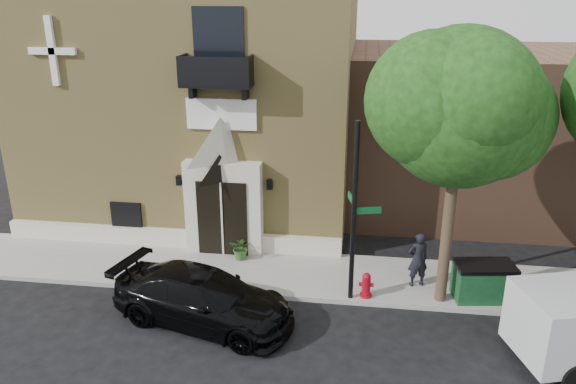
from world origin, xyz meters
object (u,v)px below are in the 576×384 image
dumpster (483,281)px  street_sign (354,213)px  fire_hydrant (366,285)px  pedestrian_near (418,259)px  black_sedan (203,298)px

dumpster → street_sign: bearing=178.8°
fire_hydrant → pedestrian_near: 1.82m
dumpster → pedestrian_near: pedestrian_near is taller
fire_hydrant → pedestrian_near: bearing=30.1°
black_sedan → pedestrian_near: size_ratio=2.93×
black_sedan → fire_hydrant: bearing=-54.0°
fire_hydrant → street_sign: bearing=-167.8°
street_sign → fire_hydrant: size_ratio=6.91×
dumpster → fire_hydrant: bearing=178.1°
dumpster → pedestrian_near: 1.95m
street_sign → dumpster: (3.81, 0.47, -2.11)m
pedestrian_near → black_sedan: bearing=5.3°
street_sign → fire_hydrant: (0.44, 0.09, -2.30)m
pedestrian_near → fire_hydrant: bearing=11.8°
street_sign → dumpster: 4.38m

